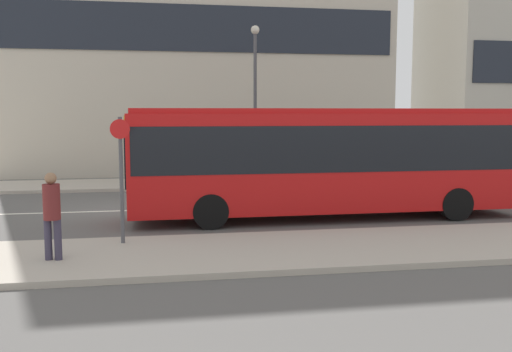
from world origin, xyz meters
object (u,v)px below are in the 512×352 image
(bus_stop_sign, at_px, (121,170))
(street_lamp, at_px, (255,87))
(city_bus, at_px, (326,155))
(parked_car_0, at_px, (461,172))
(pedestrian_near_stop, at_px, (52,210))

(bus_stop_sign, xyz_separation_m, street_lamp, (4.95, 10.65, 2.36))
(city_bus, bearing_deg, street_lamp, 90.15)
(bus_stop_sign, relative_size, street_lamp, 0.44)
(city_bus, height_order, parked_car_0, city_bus)
(city_bus, relative_size, bus_stop_sign, 3.99)
(city_bus, distance_m, street_lamp, 8.05)
(parked_car_0, height_order, pedestrian_near_stop, pedestrian_near_stop)
(parked_car_0, height_order, street_lamp, street_lamp)
(street_lamp, bearing_deg, city_bus, -84.22)
(parked_car_0, distance_m, street_lamp, 9.30)
(pedestrian_near_stop, relative_size, street_lamp, 0.27)
(city_bus, distance_m, bus_stop_sign, 6.45)
(pedestrian_near_stop, height_order, street_lamp, street_lamp)
(bus_stop_sign, distance_m, street_lamp, 11.97)
(city_bus, xyz_separation_m, parked_car_0, (7.58, 5.63, -1.22))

